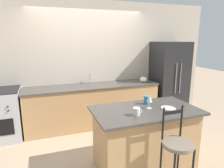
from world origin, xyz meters
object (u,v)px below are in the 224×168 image
Objects in this scene: dinner_plate at (168,108)px; tumbler_cup at (147,100)px; bar_stool_near at (177,153)px; refrigerator at (169,79)px; coffee_mug at (137,111)px; pumpkin_decoration at (143,80)px; wine_glass at (150,99)px; oven_range at (0,115)px.

dinner_plate is 1.66× the size of tumbler_cup.
tumbler_cup is (0.06, 0.86, 0.39)m from bar_stool_near.
tumbler_cup reaches higher than dinner_plate.
dinner_plate is at bearing 66.17° from bar_stool_near.
refrigerator is 2.17m from dinner_plate.
tumbler_cup reaches higher than coffee_mug.
dinner_plate is 1.76m from pumpkin_decoration.
dinner_plate is 1.28× the size of pumpkin_decoration.
oven_range is at bearing 143.33° from wine_glass.
bar_stool_near is 0.81m from wine_glass.
wine_glass reaches higher than tumbler_cup.
refrigerator is 2.57m from coffee_mug.
wine_glass reaches higher than dinner_plate.
refrigerator is 3.76m from oven_range.
dinner_plate is at bearing -125.15° from refrigerator.
oven_range is 5.81× the size of pumpkin_decoration.
coffee_mug is (-0.29, 0.49, 0.37)m from bar_stool_near.
oven_range is 4.57× the size of wine_glass.
oven_range is (-3.74, -0.01, -0.43)m from refrigerator.
wine_glass is at bearing 90.18° from bar_stool_near.
tumbler_cup is at bearing 72.20° from wine_glass.
refrigerator is 0.75m from pumpkin_decoration.
tumbler_cup is at bearing -134.23° from refrigerator.
bar_stool_near is at bearing -94.05° from tumbler_cup.
dinner_plate is at bearing 7.43° from coffee_mug.
pumpkin_decoration is (0.75, 2.24, 0.39)m from bar_stool_near.
tumbler_cup is at bearing -116.53° from pumpkin_decoration.
pumpkin_decoration is (0.75, 1.58, -0.08)m from wine_glass.
bar_stool_near is at bearing -122.68° from refrigerator.
refrigerator is 2.25m from wine_glass.
bar_stool_near is 8.74× the size of coffee_mug.
wine_glass reaches higher than bar_stool_near.
refrigerator reaches higher than wine_glass.
oven_range is at bearing 133.88° from bar_stool_near.
bar_stool_near is at bearing -113.83° from dinner_plate.
bar_stool_near is 5.30× the size of wine_glass.
refrigerator is 1.63× the size of bar_stool_near.
wine_glass reaches higher than pumpkin_decoration.
refrigerator is at bearing 45.92° from coffee_mug.
wine_glass is (-0.25, 0.11, 0.14)m from dinner_plate.
wine_glass is at bearing -115.51° from pumpkin_decoration.
tumbler_cup is at bearing 85.95° from bar_stool_near.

